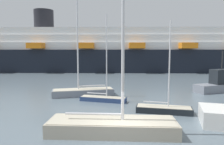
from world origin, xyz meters
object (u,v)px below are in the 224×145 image
Objects in this scene: fishing_boat_1 at (220,84)px; cruise_ship at (111,52)px; sailboat_2 at (103,97)px; sailboat_5 at (164,108)px; sailboat_3 at (83,91)px; sailboat_1 at (112,123)px.

cruise_ship is at bearing 94.84° from fishing_boat_1.
sailboat_5 is (4.77, -3.90, -0.05)m from sailboat_2.
fishing_boat_1 is 0.07× the size of cruise_ship.
sailboat_5 is 12.39m from fishing_boat_1.
cruise_ship is at bearing -108.54° from sailboat_3.
cruise_ship reaches higher than sailboat_3.
sailboat_1 is 7.86m from sailboat_2.
sailboat_5 is 37.11m from cruise_ship.
cruise_ship is (1.42, 40.67, 4.21)m from sailboat_1.
sailboat_3 reaches higher than sailboat_5.
sailboat_5 is (6.96, -6.57, -0.18)m from sailboat_3.
cruise_ship reaches higher than sailboat_5.
sailboat_2 is at bearing 99.41° from sailboat_1.
sailboat_1 is at bearing -122.25° from sailboat_5.
cruise_ship is (-11.99, 28.47, 3.83)m from fishing_boat_1.
sailboat_5 is 0.07× the size of cruise_ship.
sailboat_1 reaches higher than sailboat_5.
cruise_ship reaches higher than fishing_boat_1.
sailboat_1 is at bearing -88.54° from cruise_ship.
sailboat_2 is 0.09× the size of cruise_ship.
sailboat_2 is 14.65m from fishing_boat_1.
sailboat_1 is 1.54× the size of sailboat_2.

